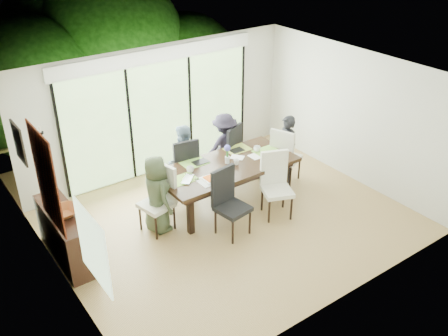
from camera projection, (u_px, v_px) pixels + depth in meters
floor at (232, 222)px, 9.05m from camera, size 6.00×5.00×0.01m
ceiling at (233, 78)px, 7.75m from camera, size 6.00×5.00×0.01m
wall_back at (160, 110)px, 10.19m from camera, size 6.00×0.02×2.70m
wall_front at (345, 226)px, 6.61m from camera, size 6.00×0.02×2.70m
wall_left at (57, 214)px, 6.86m from camera, size 0.02×5.00×2.70m
wall_right at (354, 116)px, 9.94m from camera, size 0.02×5.00×2.70m
glass_doors at (161, 118)px, 10.24m from camera, size 4.20×0.02×2.30m
blinds_header at (157, 55)px, 9.61m from camera, size 4.40×0.06×0.28m
mullion_a at (61, 144)px, 9.15m from camera, size 0.05×0.04×2.30m
mullion_b at (130, 126)px, 9.87m from camera, size 0.05×0.04×2.30m
mullion_c at (190, 110)px, 10.59m from camera, size 0.05×0.04×2.30m
mullion_d at (242, 97)px, 11.30m from camera, size 0.05×0.04×2.30m
side_window at (93, 247)px, 5.95m from camera, size 0.02×0.90×1.00m
deck at (145, 155)px, 11.50m from camera, size 6.00×1.80×0.10m
rail_top at (127, 120)px, 11.78m from camera, size 6.00×0.08×0.06m
foliage_left at (30, 87)px, 11.15m from camera, size 3.20×3.20×3.20m
foliage_mid at (108, 50)px, 12.53m from camera, size 4.00×4.00×4.00m
foliage_right at (187, 66)px, 13.14m from camera, size 2.80×2.80×2.80m
foliage_far at (61, 57)px, 12.60m from camera, size 3.60×3.60×3.60m
table_top at (227, 166)px, 9.23m from camera, size 2.65×1.22×0.07m
table_apron at (227, 171)px, 9.28m from camera, size 2.43×0.99×0.11m
table_leg_fl at (190, 214)px, 8.57m from camera, size 0.10×0.10×0.76m
table_leg_fr at (285, 178)px, 9.68m from camera, size 0.10×0.10×0.76m
table_leg_bl at (166, 193)px, 9.19m from camera, size 0.10×0.10×0.76m
table_leg_br at (257, 161)px, 10.29m from camera, size 0.10×0.10×0.76m
chair_left_end at (156, 200)px, 8.56m from camera, size 0.60×0.60×1.22m
chair_right_end at (287, 154)px, 10.09m from camera, size 0.66×0.66×1.22m
chair_far_left at (182, 164)px, 9.70m from camera, size 0.59×0.59×1.22m
chair_far_right at (224, 151)px, 10.21m from camera, size 0.67×0.67×1.22m
chair_near_left at (233, 204)px, 8.45m from camera, size 0.58×0.58×1.22m
chair_near_right at (278, 186)px, 8.96m from camera, size 0.66×0.66×1.22m
person_left_end at (157, 194)px, 8.52m from camera, size 0.42×0.67×1.43m
person_right_end at (286, 150)px, 10.03m from camera, size 0.47×0.70×1.43m
person_far_left at (183, 160)px, 9.64m from camera, size 0.75×0.56×1.43m
person_far_right at (225, 147)px, 10.15m from camera, size 0.71×0.50×1.43m
placemat_left at (183, 179)px, 8.73m from camera, size 0.49×0.35×0.01m
placemat_right at (266, 151)px, 9.70m from camera, size 0.49×0.35×0.01m
placemat_far_l at (195, 163)px, 9.27m from camera, size 0.49×0.35×0.01m
placemat_far_r at (237, 149)px, 9.78m from camera, size 0.49×0.35×0.01m
placemat_paper at (211, 180)px, 8.72m from camera, size 0.49×0.35×0.01m
tablet_far_l at (200, 162)px, 9.28m from camera, size 0.29×0.20×0.01m
tablet_far_r at (237, 150)px, 9.72m from camera, size 0.27×0.19×0.01m
papers at (258, 156)px, 9.54m from camera, size 0.33×0.24×0.00m
platter_base at (211, 179)px, 8.71m from camera, size 0.29×0.29×0.03m
platter_snacks at (211, 178)px, 8.70m from camera, size 0.22×0.22×0.02m
vase at (227, 160)px, 9.25m from camera, size 0.09×0.09×0.13m
hyacinth_stems at (227, 153)px, 9.18m from camera, size 0.04×0.04×0.18m
hyacinth_blooms at (227, 148)px, 9.13m from camera, size 0.12×0.12×0.12m
laptop at (191, 179)px, 8.70m from camera, size 0.43×0.42×0.03m
cup_a at (190, 170)px, 8.94m from camera, size 0.17×0.17×0.11m
cup_b at (236, 162)px, 9.20m from camera, size 0.16×0.16×0.10m
cup_c at (257, 149)px, 9.67m from camera, size 0.19×0.19×0.11m
book at (236, 160)px, 9.38m from camera, size 0.29×0.31×0.02m
sideboard at (66, 235)px, 7.96m from camera, size 0.43×1.54×0.87m
bowl at (63, 212)px, 7.65m from camera, size 0.46×0.46×0.11m
candlestick_base at (54, 202)px, 7.99m from camera, size 0.10×0.10×0.04m
candlestick_shaft at (47, 168)px, 7.70m from camera, size 0.02×0.02×1.21m
candlestick_pan at (40, 133)px, 7.41m from camera, size 0.10×0.10×0.03m
candle at (40, 129)px, 7.38m from camera, size 0.03×0.03×0.10m
tapestry at (46, 179)px, 7.00m from camera, size 0.02×1.00×1.50m
art_frame at (19, 143)px, 7.90m from camera, size 0.03×0.55×0.65m
art_canvas at (20, 143)px, 7.91m from camera, size 0.01×0.45×0.55m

